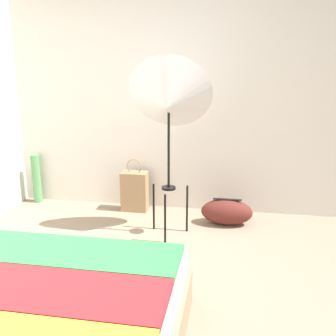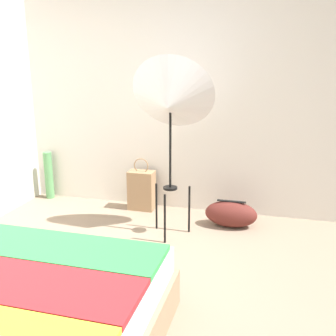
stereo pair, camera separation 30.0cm
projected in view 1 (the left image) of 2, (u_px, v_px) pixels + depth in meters
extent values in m
plane|color=gray|center=(59.00, 322.00, 2.48)|extent=(14.00, 14.00, 0.00)
cube|color=silver|center=(137.00, 89.00, 4.16)|extent=(8.00, 0.05, 2.60)
cube|color=silver|center=(4.00, 333.00, 1.87)|extent=(1.54, 1.74, 0.18)
cube|color=red|center=(25.00, 289.00, 2.04)|extent=(1.51, 0.41, 0.04)
cube|color=green|center=(60.00, 252.00, 2.44)|extent=(1.51, 0.41, 0.04)
cylinder|color=black|center=(165.00, 219.00, 3.49)|extent=(0.02, 0.02, 0.46)
cylinder|color=black|center=(154.00, 207.00, 3.79)|extent=(0.02, 0.02, 0.46)
cylinder|color=black|center=(187.00, 209.00, 3.73)|extent=(0.02, 0.02, 0.46)
cylinder|color=black|center=(169.00, 188.00, 3.61)|extent=(0.13, 0.13, 0.02)
cylinder|color=black|center=(169.00, 145.00, 3.51)|extent=(0.02, 0.02, 0.80)
cone|color=silver|center=(169.00, 100.00, 3.40)|extent=(0.75, 0.58, 0.77)
cube|color=#9E7A56|center=(135.00, 191.00, 4.28)|extent=(0.28, 0.17, 0.43)
torus|color=#9E7A56|center=(134.00, 166.00, 4.21)|extent=(0.17, 0.01, 0.17)
ellipsoid|color=#5B231E|center=(227.00, 212.00, 3.93)|extent=(0.51, 0.26, 0.26)
cube|color=black|center=(227.00, 199.00, 3.89)|extent=(0.28, 0.04, 0.01)
cylinder|color=#56995B|center=(37.00, 179.00, 4.52)|extent=(0.10, 0.10, 0.56)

